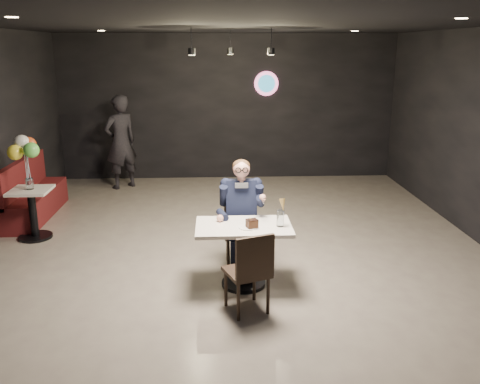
{
  "coord_description": "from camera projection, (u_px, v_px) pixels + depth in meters",
  "views": [
    {
      "loc": [
        -0.26,
        -6.22,
        2.71
      ],
      "look_at": [
        0.03,
        -0.12,
        0.98
      ],
      "focal_mm": 38.0,
      "sensor_mm": 36.0,
      "label": 1
    }
  ],
  "objects": [
    {
      "name": "balloon_bunch",
      "position": [
        26.0,
        157.0,
        7.19
      ],
      "size": [
        0.4,
        0.4,
        0.66
      ],
      "primitive_type": "cube",
      "color": "yellow",
      "rests_on": "balloon_vase"
    },
    {
      "name": "chair_near",
      "position": [
        247.0,
        270.0,
        5.34
      ],
      "size": [
        0.56,
        0.58,
        0.92
      ],
      "primitive_type": "cube",
      "rotation": [
        0.0,
        0.0,
        0.37
      ],
      "color": "black",
      "rests_on": "floor"
    },
    {
      "name": "passerby",
      "position": [
        121.0,
        142.0,
        9.99
      ],
      "size": [
        0.8,
        0.77,
        1.85
      ],
      "primitive_type": "imported",
      "rotation": [
        0.0,
        0.0,
        3.82
      ],
      "color": "black",
      "rests_on": "floor"
    },
    {
      "name": "chair_far",
      "position": [
        241.0,
        232.0,
        6.44
      ],
      "size": [
        0.42,
        0.46,
        0.92
      ],
      "primitive_type": "cube",
      "color": "black",
      "rests_on": "floor"
    },
    {
      "name": "wall_sign",
      "position": [
        266.0,
        84.0,
        10.52
      ],
      "size": [
        0.5,
        0.06,
        0.5
      ],
      "primitive_type": null,
      "color": "pink",
      "rests_on": "floor"
    },
    {
      "name": "seated_man",
      "position": [
        241.0,
        213.0,
        6.37
      ],
      "size": [
        0.6,
        0.8,
        1.44
      ],
      "primitive_type": "cube",
      "color": "black",
      "rests_on": "floor"
    },
    {
      "name": "mint_leaf",
      "position": [
        251.0,
        220.0,
        5.73
      ],
      "size": [
        0.07,
        0.04,
        0.01
      ],
      "primitive_type": "ellipsoid",
      "color": "#348F2E",
      "rests_on": "cake_slice"
    },
    {
      "name": "sundae_glass",
      "position": [
        280.0,
        218.0,
        5.77
      ],
      "size": [
        0.08,
        0.08,
        0.19
      ],
      "primitive_type": "cylinder",
      "color": "silver",
      "rests_on": "main_table"
    },
    {
      "name": "pendant_lights",
      "position": [
        231.0,
        37.0,
        7.87
      ],
      "size": [
        1.4,
        1.2,
        0.36
      ],
      "primitive_type": "cube",
      "color": "black",
      "rests_on": "floor"
    },
    {
      "name": "main_table",
      "position": [
        244.0,
        255.0,
        5.94
      ],
      "size": [
        1.1,
        0.7,
        0.75
      ],
      "primitive_type": "cube",
      "color": "silver",
      "rests_on": "floor"
    },
    {
      "name": "side_table",
      "position": [
        33.0,
        216.0,
        7.43
      ],
      "size": [
        0.55,
        0.55,
        0.69
      ],
      "primitive_type": "cube",
      "color": "silver",
      "rests_on": "floor"
    },
    {
      "name": "cake_slice",
      "position": [
        252.0,
        224.0,
        5.72
      ],
      "size": [
        0.15,
        0.13,
        0.09
      ],
      "primitive_type": "cube",
      "rotation": [
        0.0,
        0.0,
        0.35
      ],
      "color": "black",
      "rests_on": "dessert_plate"
    },
    {
      "name": "dessert_plate",
      "position": [
        248.0,
        227.0,
        5.74
      ],
      "size": [
        0.2,
        0.2,
        0.01
      ],
      "primitive_type": "cylinder",
      "color": "white",
      "rests_on": "main_table"
    },
    {
      "name": "booth_bench",
      "position": [
        35.0,
        189.0,
        8.34
      ],
      "size": [
        0.48,
        1.92,
        0.96
      ],
      "primitive_type": "cube",
      "color": "#440E12",
      "rests_on": "floor"
    },
    {
      "name": "floor",
      "position": [
        237.0,
        260.0,
        6.73
      ],
      "size": [
        9.0,
        9.0,
        0.0
      ],
      "primitive_type": "plane",
      "color": "gray",
      "rests_on": "ground"
    },
    {
      "name": "wafer_cone",
      "position": [
        283.0,
        205.0,
        5.74
      ],
      "size": [
        0.09,
        0.09,
        0.14
      ],
      "primitive_type": "cone",
      "rotation": [
        0.0,
        0.0,
        0.26
      ],
      "color": "tan",
      "rests_on": "sundae_glass"
    },
    {
      "name": "balloon_vase",
      "position": [
        30.0,
        184.0,
        7.3
      ],
      "size": [
        0.11,
        0.11,
        0.16
      ],
      "primitive_type": "cylinder",
      "color": "silver",
      "rests_on": "side_table"
    }
  ]
}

